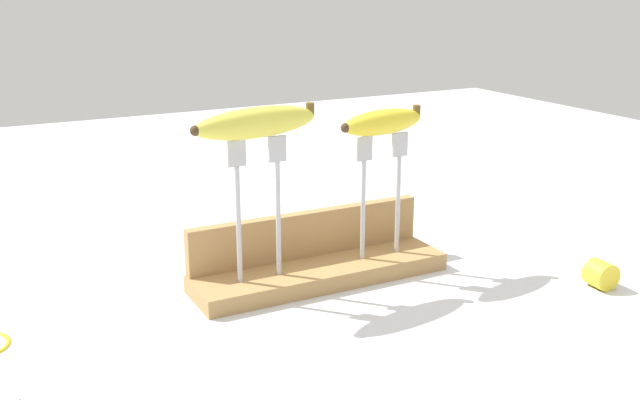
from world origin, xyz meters
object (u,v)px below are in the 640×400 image
(banana_raised_right, at_px, (383,122))
(banana_chunk_near, at_px, (600,274))
(fork_stand_right, at_px, (381,184))
(banana_raised_left, at_px, (256,123))
(fork_stand_left, at_px, (258,197))

(banana_raised_right, distance_m, banana_chunk_near, 0.39)
(fork_stand_right, height_order, banana_raised_right, banana_raised_right)
(fork_stand_right, height_order, banana_raised_left, banana_raised_left)
(banana_chunk_near, bearing_deg, banana_raised_right, 140.58)
(banana_raised_left, xyz_separation_m, banana_chunk_near, (0.45, -0.21, -0.23))
(banana_raised_left, distance_m, banana_raised_right, 0.20)
(fork_stand_right, distance_m, banana_chunk_near, 0.35)
(fork_stand_right, relative_size, banana_raised_right, 1.22)
(banana_raised_left, distance_m, banana_chunk_near, 0.55)
(banana_raised_left, bearing_deg, banana_raised_right, -0.00)
(fork_stand_right, xyz_separation_m, banana_chunk_near, (0.25, -0.21, -0.12))
(fork_stand_left, height_order, banana_raised_left, banana_raised_left)
(banana_raised_left, height_order, banana_raised_right, banana_raised_left)
(fork_stand_right, relative_size, banana_raised_left, 0.96)
(banana_raised_left, height_order, banana_chunk_near, banana_raised_left)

